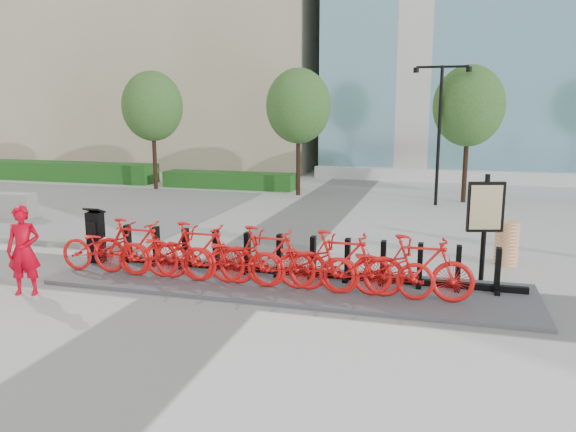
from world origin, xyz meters
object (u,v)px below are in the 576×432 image
(kiosk, at_px, (96,236))
(construction_barrel, at_px, (507,243))
(map_sign, at_px, (485,212))
(bike_0, at_px, (105,248))
(jersey_barrier, at_px, (4,205))
(worker_red, at_px, (24,250))

(kiosk, xyz_separation_m, construction_barrel, (8.96, 2.55, -0.18))
(kiosk, xyz_separation_m, map_sign, (8.35, 1.01, 0.79))
(bike_0, bearing_deg, map_sign, -77.75)
(kiosk, height_order, jersey_barrier, kiosk)
(bike_0, height_order, worker_red, worker_red)
(map_sign, bearing_deg, worker_red, -175.96)
(bike_0, bearing_deg, jersey_barrier, 55.27)
(construction_barrel, distance_m, jersey_barrier, 15.35)
(jersey_barrier, xyz_separation_m, map_sign, (14.65, -3.16, 1.08))
(bike_0, relative_size, construction_barrel, 2.04)
(bike_0, distance_m, worker_red, 1.67)
(bike_0, bearing_deg, construction_barrel, -68.83)
(kiosk, xyz_separation_m, jersey_barrier, (-6.30, 4.17, -0.29))
(bike_0, xyz_separation_m, construction_barrel, (8.30, 3.21, -0.12))
(bike_0, distance_m, kiosk, 0.94)
(worker_red, relative_size, jersey_barrier, 0.83)
(bike_0, height_order, jersey_barrier, bike_0)
(jersey_barrier, bearing_deg, kiosk, -38.56)
(bike_0, xyz_separation_m, worker_red, (-0.78, -1.46, 0.25))
(worker_red, relative_size, map_sign, 0.77)
(kiosk, bearing_deg, jersey_barrier, 145.04)
(kiosk, bearing_deg, worker_red, -94.59)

